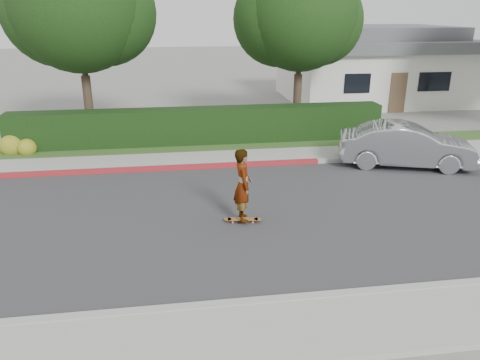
# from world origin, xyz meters

# --- Properties ---
(ground) EXTENTS (120.00, 120.00, 0.00)m
(ground) POSITION_xyz_m (0.00, 0.00, 0.00)
(ground) COLOR slate
(ground) RESTS_ON ground
(road) EXTENTS (60.00, 8.00, 0.01)m
(road) POSITION_xyz_m (0.00, 0.00, 0.01)
(road) COLOR #2D2D30
(road) RESTS_ON ground
(curb_near) EXTENTS (60.00, 0.20, 0.15)m
(curb_near) POSITION_xyz_m (0.00, -4.10, 0.07)
(curb_near) COLOR #9E9E99
(curb_near) RESTS_ON ground
(sidewalk_near) EXTENTS (60.00, 1.60, 0.12)m
(sidewalk_near) POSITION_xyz_m (0.00, -5.00, 0.06)
(sidewalk_near) COLOR gray
(sidewalk_near) RESTS_ON ground
(curb_far) EXTENTS (60.00, 0.20, 0.15)m
(curb_far) POSITION_xyz_m (0.00, 4.10, 0.07)
(curb_far) COLOR #9E9E99
(curb_far) RESTS_ON ground
(curb_red_section) EXTENTS (12.00, 0.21, 0.15)m
(curb_red_section) POSITION_xyz_m (-5.00, 4.10, 0.08)
(curb_red_section) COLOR maroon
(curb_red_section) RESTS_ON ground
(sidewalk_far) EXTENTS (60.00, 1.60, 0.12)m
(sidewalk_far) POSITION_xyz_m (0.00, 5.00, 0.06)
(sidewalk_far) COLOR gray
(sidewalk_far) RESTS_ON ground
(planting_strip) EXTENTS (60.00, 1.60, 0.10)m
(planting_strip) POSITION_xyz_m (0.00, 6.60, 0.05)
(planting_strip) COLOR #2D4C1E
(planting_strip) RESTS_ON ground
(hedge) EXTENTS (15.00, 1.00, 1.50)m
(hedge) POSITION_xyz_m (-3.00, 7.20, 0.75)
(hedge) COLOR black
(hedge) RESTS_ON ground
(flowering_shrub) EXTENTS (1.40, 1.00, 0.90)m
(flowering_shrub) POSITION_xyz_m (-10.01, 6.74, 0.33)
(flowering_shrub) COLOR #2D4C19
(flowering_shrub) RESTS_ON ground
(tree_left) EXTENTS (5.99, 5.21, 8.00)m
(tree_left) POSITION_xyz_m (-7.51, 8.69, 5.26)
(tree_left) COLOR #33261C
(tree_left) RESTS_ON ground
(tree_center) EXTENTS (5.66, 4.84, 7.44)m
(tree_center) POSITION_xyz_m (1.49, 9.19, 4.90)
(tree_center) COLOR #33261C
(tree_center) RESTS_ON ground
(house) EXTENTS (10.60, 8.60, 4.30)m
(house) POSITION_xyz_m (8.00, 16.00, 2.10)
(house) COLOR beige
(house) RESTS_ON ground
(skateboard) EXTENTS (0.99, 0.32, 0.09)m
(skateboard) POSITION_xyz_m (-2.41, -0.44, 0.09)
(skateboard) COLOR #D7673B
(skateboard) RESTS_ON ground
(skateboarder) EXTENTS (0.46, 0.70, 1.90)m
(skateboarder) POSITION_xyz_m (-2.41, -0.44, 1.05)
(skateboarder) COLOR white
(skateboarder) RESTS_ON skateboard
(car_silver) EXTENTS (4.87, 2.93, 1.51)m
(car_silver) POSITION_xyz_m (3.96, 3.36, 0.76)
(car_silver) COLOR #A8AAAF
(car_silver) RESTS_ON ground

